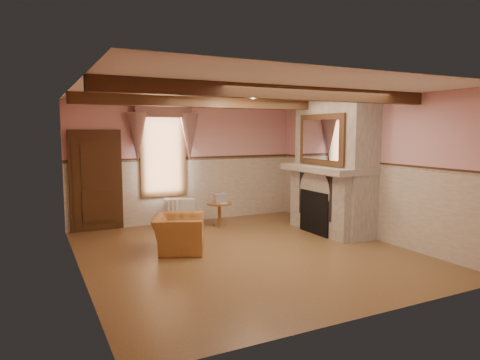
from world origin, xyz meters
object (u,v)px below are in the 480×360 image
armchair (179,233)px  bowl (325,163)px  side_table (219,215)px  mantel_clock (313,160)px  oil_lamp (312,158)px  radiator (180,212)px

armchair → bowl: (3.28, 0.07, 1.15)m
armchair → side_table: 2.05m
side_table → mantel_clock: 2.42m
bowl → oil_lamp: bearing=90.0°
side_table → mantel_clock: mantel_clock is taller
side_table → oil_lamp: (1.84, -0.92, 1.29)m
side_table → oil_lamp: bearing=-26.6°
side_table → radiator: 0.95m
side_table → radiator: bearing=138.9°
side_table → oil_lamp: oil_lamp is taller
oil_lamp → side_table: bearing=153.4°
radiator → oil_lamp: size_ratio=2.50×
oil_lamp → bowl: bearing=-90.0°
armchair → radiator: armchair is taller
radiator → oil_lamp: oil_lamp is taller
bowl → radiator: bearing=141.6°
bowl → mantel_clock: bearing=90.0°
armchair → bowl: 3.47m
side_table → bowl: size_ratio=1.45×
armchair → oil_lamp: oil_lamp is taller
side_table → radiator: size_ratio=0.79×
side_table → mantel_clock: size_ratio=2.31×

